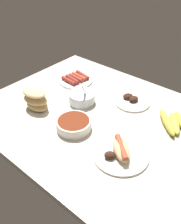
# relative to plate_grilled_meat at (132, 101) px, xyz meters

# --- Properties ---
(ground_plane) EXTENTS (1.20, 0.90, 0.03)m
(ground_plane) POSITION_rel_plate_grilled_meat_xyz_m (-0.04, -0.20, -0.02)
(ground_plane) COLOR beige
(plate_grilled_meat) EXTENTS (0.18, 0.18, 0.04)m
(plate_grilled_meat) POSITION_rel_plate_grilled_meat_xyz_m (0.00, 0.00, 0.00)
(plate_grilled_meat) COLOR white
(plate_grilled_meat) RESTS_ON ground_plane
(plate_hotdog_assembled) EXTENTS (0.23, 0.23, 0.06)m
(plate_hotdog_assembled) POSITION_rel_plate_grilled_meat_xyz_m (0.17, -0.35, 0.01)
(plate_hotdog_assembled) COLOR white
(plate_hotdog_assembled) RESTS_ON ground_plane
(bowl_coleslaw) EXTENTS (0.14, 0.14, 0.15)m
(bowl_coleslaw) POSITION_rel_plate_grilled_meat_xyz_m (-0.20, -0.17, 0.02)
(bowl_coleslaw) COLOR silver
(bowl_coleslaw) RESTS_ON ground_plane
(bread_stack) EXTENTS (0.15, 0.11, 0.11)m
(bread_stack) POSITION_rel_plate_grilled_meat_xyz_m (-0.34, -0.35, 0.04)
(bread_stack) COLOR #DBB77A
(bread_stack) RESTS_ON ground_plane
(banana_bunch) EXTENTS (0.21, 0.19, 0.04)m
(banana_bunch) POSITION_rel_plate_grilled_meat_xyz_m (0.25, -0.04, 0.01)
(banana_bunch) COLOR gold
(banana_bunch) RESTS_ON ground_plane
(plate_sausages) EXTENTS (0.20, 0.20, 0.03)m
(plate_sausages) POSITION_rel_plate_grilled_meat_xyz_m (-0.38, -0.02, 0.00)
(plate_sausages) COLOR white
(plate_sausages) RESTS_ON ground_plane
(bowl_chili) EXTENTS (0.16, 0.16, 0.05)m
(bowl_chili) POSITION_rel_plate_grilled_meat_xyz_m (-0.09, -0.35, 0.02)
(bowl_chili) COLOR white
(bowl_chili) RESTS_ON ground_plane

